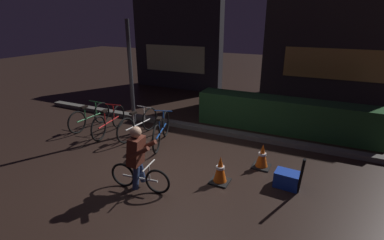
# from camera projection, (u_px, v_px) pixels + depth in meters

# --- Properties ---
(ground_plane) EXTENTS (40.00, 40.00, 0.00)m
(ground_plane) POSITION_uv_depth(u_px,v_px,m) (171.00, 167.00, 6.05)
(ground_plane) COLOR black
(sidewalk_curb) EXTENTS (12.00, 0.24, 0.12)m
(sidewalk_curb) POSITION_uv_depth(u_px,v_px,m) (210.00, 130.00, 7.90)
(sidewalk_curb) COLOR #56544F
(sidewalk_curb) RESTS_ON ground
(hedge_row) EXTENTS (4.80, 0.70, 0.93)m
(hedge_row) POSITION_uv_depth(u_px,v_px,m) (284.00, 116.00, 7.79)
(hedge_row) COLOR #214723
(hedge_row) RESTS_ON ground
(storefront_left) EXTENTS (4.03, 0.54, 3.76)m
(storefront_left) POSITION_uv_depth(u_px,v_px,m) (177.00, 45.00, 12.28)
(storefront_left) COLOR #262328
(storefront_left) RESTS_ON ground
(storefront_right) EXTENTS (5.74, 0.54, 4.98)m
(storefront_right) POSITION_uv_depth(u_px,v_px,m) (348.00, 33.00, 10.04)
(storefront_right) COLOR #383330
(storefront_right) RESTS_ON ground
(street_post) EXTENTS (0.10, 0.10, 2.96)m
(street_post) POSITION_uv_depth(u_px,v_px,m) (131.00, 80.00, 7.30)
(street_post) COLOR #2D2D33
(street_post) RESTS_ON ground
(parked_bike_leftmost) EXTENTS (0.46, 1.56, 0.72)m
(parked_bike_leftmost) POSITION_uv_depth(u_px,v_px,m) (90.00, 117.00, 8.11)
(parked_bike_leftmost) COLOR black
(parked_bike_leftmost) RESTS_ON ground
(parked_bike_left_mid) EXTENTS (0.46, 1.62, 0.75)m
(parked_bike_left_mid) POSITION_uv_depth(u_px,v_px,m) (109.00, 122.00, 7.69)
(parked_bike_left_mid) COLOR black
(parked_bike_left_mid) RESTS_ON ground
(parked_bike_center_left) EXTENTS (0.46, 1.64, 0.75)m
(parked_bike_center_left) POSITION_uv_depth(u_px,v_px,m) (138.00, 124.00, 7.52)
(parked_bike_center_left) COLOR black
(parked_bike_center_left) RESTS_ON ground
(parked_bike_center_right) EXTENTS (0.60, 1.62, 0.78)m
(parked_bike_center_right) POSITION_uv_depth(u_px,v_px,m) (161.00, 130.00, 7.07)
(parked_bike_center_right) COLOR black
(parked_bike_center_right) RESTS_ON ground
(traffic_cone_near) EXTENTS (0.36, 0.36, 0.55)m
(traffic_cone_near) POSITION_uv_depth(u_px,v_px,m) (220.00, 170.00, 5.42)
(traffic_cone_near) COLOR black
(traffic_cone_near) RESTS_ON ground
(traffic_cone_far) EXTENTS (0.36, 0.36, 0.53)m
(traffic_cone_far) POSITION_uv_depth(u_px,v_px,m) (262.00, 156.00, 5.97)
(traffic_cone_far) COLOR black
(traffic_cone_far) RESTS_ON ground
(blue_crate) EXTENTS (0.46, 0.35, 0.30)m
(blue_crate) POSITION_uv_depth(u_px,v_px,m) (287.00, 179.00, 5.32)
(blue_crate) COLOR #193DB7
(blue_crate) RESTS_ON ground
(cyclist) EXTENTS (1.18, 0.50, 1.25)m
(cyclist) POSITION_uv_depth(u_px,v_px,m) (138.00, 158.00, 5.08)
(cyclist) COLOR black
(cyclist) RESTS_ON ground
(closed_umbrella) EXTENTS (0.11, 0.33, 0.82)m
(closed_umbrella) POSITION_uv_depth(u_px,v_px,m) (301.00, 176.00, 4.92)
(closed_umbrella) COLOR black
(closed_umbrella) RESTS_ON ground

